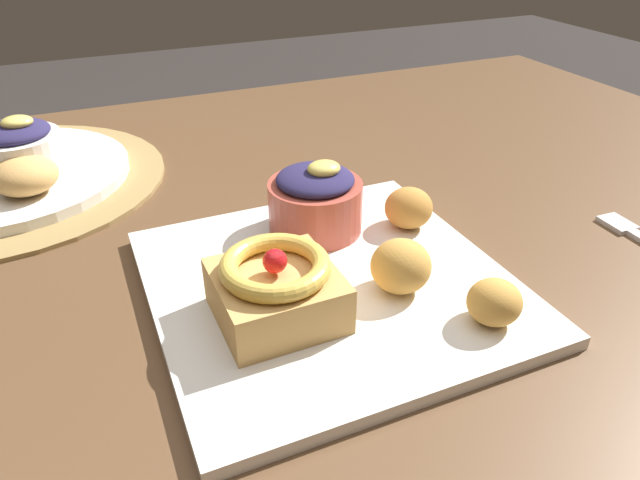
% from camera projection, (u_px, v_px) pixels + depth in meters
% --- Properties ---
extents(dining_table, '(1.46, 0.95, 0.73)m').
position_uv_depth(dining_table, '(266.00, 297.00, 0.65)').
color(dining_table, brown).
rests_on(dining_table, ground_plane).
extents(woven_placemat, '(0.37, 0.37, 0.00)m').
position_uv_depth(woven_placemat, '(3.00, 182.00, 0.69)').
color(woven_placemat, '#997A47').
rests_on(woven_placemat, dining_table).
extents(front_plate, '(0.30, 0.30, 0.01)m').
position_uv_depth(front_plate, '(329.00, 284.00, 0.51)').
color(front_plate, white).
rests_on(front_plate, dining_table).
extents(cake_slice, '(0.09, 0.09, 0.06)m').
position_uv_depth(cake_slice, '(276.00, 288.00, 0.45)').
color(cake_slice, tan).
rests_on(cake_slice, front_plate).
extents(berry_ramekin, '(0.09, 0.09, 0.07)m').
position_uv_depth(berry_ramekin, '(315.00, 200.00, 0.56)').
color(berry_ramekin, '#B24C3D').
rests_on(berry_ramekin, front_plate).
extents(fritter_front, '(0.05, 0.05, 0.05)m').
position_uv_depth(fritter_front, '(401.00, 266.00, 0.48)').
color(fritter_front, gold).
rests_on(fritter_front, front_plate).
extents(fritter_middle, '(0.04, 0.04, 0.04)m').
position_uv_depth(fritter_middle, '(494.00, 302.00, 0.45)').
color(fritter_middle, gold).
rests_on(fritter_middle, front_plate).
extents(fritter_back, '(0.05, 0.05, 0.04)m').
position_uv_depth(fritter_back, '(409.00, 208.00, 0.57)').
color(fritter_back, '#BC7F38').
rests_on(fritter_back, front_plate).
extents(back_plate, '(0.29, 0.29, 0.01)m').
position_uv_depth(back_plate, '(1.00, 176.00, 0.68)').
color(back_plate, white).
rests_on(back_plate, woven_placemat).
extents(back_ramekin, '(0.10, 0.10, 0.07)m').
position_uv_depth(back_ramekin, '(18.00, 149.00, 0.66)').
color(back_ramekin, white).
rests_on(back_ramekin, back_plate).
extents(back_pastry, '(0.07, 0.07, 0.04)m').
position_uv_depth(back_pastry, '(25.00, 176.00, 0.62)').
color(back_pastry, tan).
rests_on(back_pastry, back_plate).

